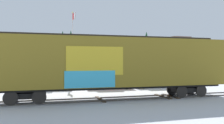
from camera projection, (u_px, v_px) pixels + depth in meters
The scene contains 8 objects.
ground_plane at pixel (125, 99), 17.93m from camera, with size 260.00×260.00×0.00m, color #B2B5BC.
track at pixel (130, 98), 18.11m from camera, with size 59.94×6.46×0.08m.
freight_car at pixel (113, 63), 17.75m from camera, with size 17.31×4.24×4.63m.
flagpole at pixel (73, 38), 30.64m from camera, with size 0.38×1.37×9.01m.
hillside at pixel (76, 57), 80.85m from camera, with size 155.88×40.50×12.84m.
parked_car_white at pixel (46, 81), 23.64m from camera, with size 4.80×1.95×1.60m.
parked_car_red at pixel (109, 80), 24.45m from camera, with size 4.56×1.95×1.66m.
parked_car_blue at pixel (151, 79), 25.78m from camera, with size 4.19×2.30×1.79m.
Camera 1 is at (-4.51, -17.37, 2.74)m, focal length 39.35 mm.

